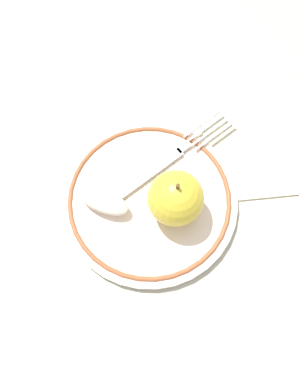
# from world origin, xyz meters

# --- Properties ---
(ground_plane) EXTENTS (2.00, 2.00, 0.00)m
(ground_plane) POSITION_xyz_m (0.00, 0.00, 0.00)
(ground_plane) COLOR #ABA693
(plate) EXTENTS (0.22, 0.22, 0.01)m
(plate) POSITION_xyz_m (-0.01, -0.01, 0.01)
(plate) COLOR beige
(plate) RESTS_ON ground_plane
(apple_red_whole) EXTENTS (0.07, 0.07, 0.07)m
(apple_red_whole) POSITION_xyz_m (0.02, 0.01, 0.05)
(apple_red_whole) COLOR gold
(apple_red_whole) RESTS_ON plate
(apple_slice_front) EXTENTS (0.07, 0.06, 0.02)m
(apple_slice_front) POSITION_xyz_m (-0.03, -0.07, 0.02)
(apple_slice_front) COLOR silver
(apple_slice_front) RESTS_ON plate
(fork) EXTENTS (0.06, 0.19, 0.00)m
(fork) POSITION_xyz_m (-0.05, 0.03, 0.02)
(fork) COLOR silver
(fork) RESTS_ON plate
(napkin_folded) EXTENTS (0.17, 0.19, 0.01)m
(napkin_folded) POSITION_xyz_m (-0.00, 0.15, 0.00)
(napkin_folded) COLOR beige
(napkin_folded) RESTS_ON ground_plane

